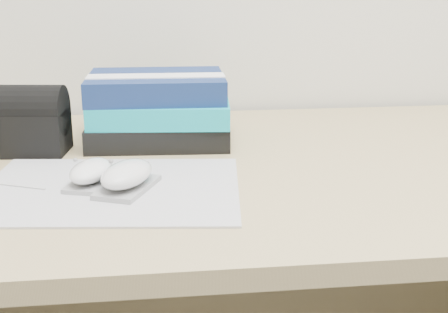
{
  "coord_description": "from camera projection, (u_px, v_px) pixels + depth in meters",
  "views": [
    {
      "loc": [
        -0.18,
        0.57,
        1.04
      ],
      "look_at": [
        -0.06,
        1.48,
        0.77
      ],
      "focal_mm": 50.0,
      "sensor_mm": 36.0,
      "label": 1
    }
  ],
  "objects": [
    {
      "name": "desk",
      "position": [
        247.0,
        268.0,
        1.2
      ],
      "size": [
        1.6,
        0.8,
        0.73
      ],
      "color": "tan",
      "rests_on": "ground"
    },
    {
      "name": "mouse_rear",
      "position": [
        91.0,
        173.0,
        0.94
      ],
      "size": [
        0.08,
        0.11,
        0.04
      ],
      "color": "#9A9B9D",
      "rests_on": "mousepad"
    },
    {
      "name": "mousepad",
      "position": [
        110.0,
        189.0,
        0.93
      ],
      "size": [
        0.41,
        0.34,
        0.0
      ],
      "primitive_type": "cube",
      "rotation": [
        0.0,
        0.0,
        -0.11
      ],
      "color": "#96959D",
      "rests_on": "desk"
    },
    {
      "name": "book_stack",
      "position": [
        159.0,
        108.0,
        1.18
      ],
      "size": [
        0.28,
        0.23,
        0.13
      ],
      "color": "black",
      "rests_on": "desk"
    },
    {
      "name": "pouch",
      "position": [
        28.0,
        120.0,
        1.1
      ],
      "size": [
        0.14,
        0.11,
        0.12
      ],
      "color": "black",
      "rests_on": "desk"
    },
    {
      "name": "mouse_front",
      "position": [
        127.0,
        176.0,
        0.91
      ],
      "size": [
        0.1,
        0.13,
        0.05
      ],
      "color": "#959597",
      "rests_on": "mousepad"
    }
  ]
}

